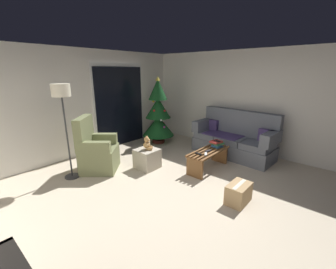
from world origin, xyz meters
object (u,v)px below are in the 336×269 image
ottoman (147,159)px  teddy_bear_honey (147,144)px  teddy_bear_cream_by_tree (148,148)px  remote_graphite (208,151)px  couch (234,139)px  cardboard_box_taped_mid_floor (239,193)px  armchair (97,152)px  coffee_table (208,157)px  floor_lamp (62,100)px  cell_phone (217,141)px  book_stack (217,144)px  remote_white (206,154)px  christmas_tree (158,114)px  remote_black (198,154)px

ottoman → teddy_bear_honey: (0.01, -0.01, 0.33)m
ottoman → teddy_bear_cream_by_tree: 0.94m
remote_graphite → teddy_bear_cream_by_tree: bearing=13.0°
couch → cardboard_box_taped_mid_floor: couch is taller
armchair → coffee_table: bearing=-47.7°
teddy_bear_cream_by_tree → cardboard_box_taped_mid_floor: 2.74m
remote_graphite → floor_lamp: size_ratio=0.09×
cell_phone → book_stack: bearing=58.6°
couch → coffee_table: bearing=178.3°
armchair → floor_lamp: bearing=169.9°
remote_white → teddy_bear_honey: size_ratio=0.55×
book_stack → armchair: armchair is taller
book_stack → cardboard_box_taped_mid_floor: 1.47m
remote_white → teddy_bear_cream_by_tree: 1.78m
remote_graphite → floor_lamp: bearing=58.0°
book_stack → teddy_bear_honey: teddy_bear_honey is taller
couch → cardboard_box_taped_mid_floor: (-1.87, -0.97, -0.24)m
remote_white → book_stack: book_stack is taller
armchair → floor_lamp: floor_lamp is taller
ottoman → cardboard_box_taped_mid_floor: (0.06, -2.01, -0.05)m
remote_white → armchair: 2.22m
christmas_tree → teddy_bear_honey: bearing=-143.8°
coffee_table → teddy_bear_honey: 1.30m
coffee_table → teddy_bear_cream_by_tree: (-0.14, 1.67, -0.15)m
coffee_table → ottoman: (-0.80, 1.01, -0.07)m
ottoman → teddy_bear_cream_by_tree: ottoman is taller
coffee_table → armchair: bearing=132.3°
christmas_tree → couch: bearing=-75.8°
cell_phone → cardboard_box_taped_mid_floor: (-1.03, -0.97, -0.40)m
coffee_table → floor_lamp: bearing=139.0°
remote_black → book_stack: book_stack is taller
book_stack → teddy_bear_honey: (-1.09, 1.02, 0.05)m
teddy_bear_honey → armchair: bearing=137.0°
christmas_tree → teddy_bear_cream_by_tree: christmas_tree is taller
teddy_bear_honey → remote_graphite: bearing=-54.2°
book_stack → cardboard_box_taped_mid_floor: bearing=-136.6°
coffee_table → cell_phone: (0.29, -0.03, 0.28)m
remote_black → armchair: bearing=133.8°
remote_white → book_stack: 0.54m
couch → christmas_tree: 2.17m
floor_lamp → teddy_bear_cream_by_tree: (1.93, -0.13, -1.38)m
couch → christmas_tree: bearing=104.2°
floor_lamp → remote_black: bearing=-45.2°
couch → teddy_bear_honey: 2.19m
teddy_bear_cream_by_tree → remote_black: bearing=-96.4°
remote_black → book_stack: (0.62, -0.06, 0.06)m
floor_lamp → teddy_bear_cream_by_tree: 2.38m
teddy_bear_cream_by_tree → couch: bearing=-53.3°
remote_graphite → christmas_tree: size_ratio=0.08×
cell_phone → teddy_bear_cream_by_tree: 1.80m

